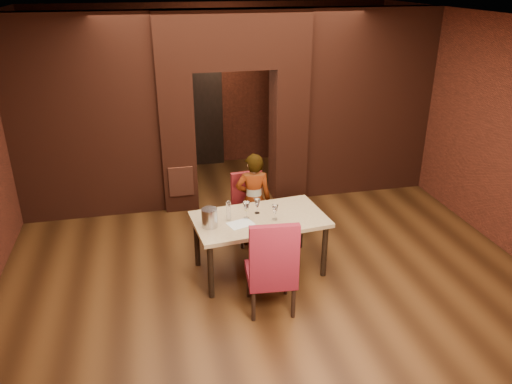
% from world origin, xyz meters
% --- Properties ---
extents(floor, '(8.00, 8.00, 0.00)m').
position_xyz_m(floor, '(0.00, 0.00, 0.00)').
color(floor, '#432610').
rests_on(floor, ground).
extents(ceiling, '(7.00, 8.00, 0.04)m').
position_xyz_m(ceiling, '(0.00, 0.00, 3.20)').
color(ceiling, silver).
rests_on(ceiling, ground).
extents(wall_back, '(7.00, 0.04, 3.20)m').
position_xyz_m(wall_back, '(0.00, 4.00, 1.60)').
color(wall_back, maroon).
rests_on(wall_back, ground).
extents(wall_front, '(7.00, 0.04, 3.20)m').
position_xyz_m(wall_front, '(0.00, -4.00, 1.60)').
color(wall_front, maroon).
rests_on(wall_front, ground).
extents(wall_right, '(0.04, 8.00, 3.20)m').
position_xyz_m(wall_right, '(3.50, 0.00, 1.60)').
color(wall_right, maroon).
rests_on(wall_right, ground).
extents(pillar_left, '(0.55, 0.55, 2.30)m').
position_xyz_m(pillar_left, '(-0.95, 2.00, 1.15)').
color(pillar_left, maroon).
rests_on(pillar_left, ground).
extents(pillar_right, '(0.55, 0.55, 2.30)m').
position_xyz_m(pillar_right, '(0.95, 2.00, 1.15)').
color(pillar_right, maroon).
rests_on(pillar_right, ground).
extents(lintel, '(2.45, 0.55, 0.90)m').
position_xyz_m(lintel, '(0.00, 2.00, 2.75)').
color(lintel, maroon).
rests_on(lintel, ground).
extents(wing_wall_left, '(2.28, 0.35, 3.20)m').
position_xyz_m(wing_wall_left, '(-2.36, 2.00, 1.60)').
color(wing_wall_left, maroon).
rests_on(wing_wall_left, ground).
extents(wing_wall_right, '(2.28, 0.35, 3.20)m').
position_xyz_m(wing_wall_right, '(2.36, 2.00, 1.60)').
color(wing_wall_right, maroon).
rests_on(wing_wall_right, ground).
extents(vent_panel, '(0.40, 0.03, 0.50)m').
position_xyz_m(vent_panel, '(-0.95, 1.71, 0.55)').
color(vent_panel, '#9F482E').
rests_on(vent_panel, ground).
extents(rear_door, '(0.90, 0.08, 2.10)m').
position_xyz_m(rear_door, '(-0.40, 3.94, 1.05)').
color(rear_door, black).
rests_on(rear_door, ground).
extents(rear_door_frame, '(1.02, 0.04, 2.22)m').
position_xyz_m(rear_door_frame, '(-0.40, 3.90, 1.05)').
color(rear_door_frame, black).
rests_on(rear_door_frame, ground).
extents(dining_table, '(1.79, 1.12, 0.80)m').
position_xyz_m(dining_table, '(-0.10, -0.33, 0.40)').
color(dining_table, tan).
rests_on(dining_table, ground).
extents(chair_far, '(0.51, 0.51, 1.03)m').
position_xyz_m(chair_far, '(-0.04, 0.51, 0.51)').
color(chair_far, maroon).
rests_on(chair_far, ground).
extents(chair_near, '(0.60, 0.60, 1.22)m').
position_xyz_m(chair_near, '(-0.15, -1.15, 0.61)').
color(chair_near, maroon).
rests_on(chair_near, ground).
extents(person_seated, '(0.55, 0.39, 1.41)m').
position_xyz_m(person_seated, '(-0.01, 0.41, 0.71)').
color(person_seated, white).
rests_on(person_seated, ground).
extents(wine_glass_a, '(0.09, 0.09, 0.23)m').
position_xyz_m(wine_glass_a, '(-0.27, -0.32, 0.91)').
color(wine_glass_a, white).
rests_on(wine_glass_a, dining_table).
extents(wine_glass_b, '(0.08, 0.08, 0.20)m').
position_xyz_m(wine_glass_b, '(-0.10, -0.20, 0.90)').
color(wine_glass_b, white).
rests_on(wine_glass_b, dining_table).
extents(wine_glass_c, '(0.08, 0.08, 0.21)m').
position_xyz_m(wine_glass_c, '(0.08, -0.43, 0.90)').
color(wine_glass_c, white).
rests_on(wine_glass_c, dining_table).
extents(tasting_sheet, '(0.37, 0.31, 0.00)m').
position_xyz_m(tasting_sheet, '(-0.37, -0.46, 0.80)').
color(tasting_sheet, silver).
rests_on(tasting_sheet, dining_table).
extents(wine_bucket, '(0.20, 0.20, 0.24)m').
position_xyz_m(wine_bucket, '(-0.76, -0.44, 0.92)').
color(wine_bucket, '#AAA9B0').
rests_on(wine_bucket, dining_table).
extents(water_bottle, '(0.06, 0.06, 0.27)m').
position_xyz_m(water_bottle, '(-0.50, -0.31, 0.93)').
color(water_bottle, white).
rests_on(water_bottle, dining_table).
extents(potted_plant, '(0.51, 0.47, 0.47)m').
position_xyz_m(potted_plant, '(0.78, 0.69, 0.23)').
color(potted_plant, '#285B1E').
rests_on(potted_plant, ground).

